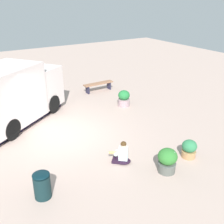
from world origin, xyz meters
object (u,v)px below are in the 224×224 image
Objects in this scene: planter_flowering_near at (189,149)px; person_customer at (122,155)px; planter_flowering_far at (124,98)px; food_truck at (12,96)px; trash_bin at (42,185)px; planter_flowering_side at (167,160)px; plaza_bench at (98,85)px.

person_customer is at bearing -113.83° from planter_flowering_near.
planter_flowering_far is at bearing 145.22° from person_customer.
food_truck reaches higher than planter_flowering_near.
food_truck is at bearing -99.31° from planter_flowering_far.
food_truck is 6.51× the size of trash_bin.
person_customer is 2.90m from trash_bin.
food_truck is 5.73m from person_customer.
planter_flowering_side is (0.24, -1.25, 0.10)m from planter_flowering_near.
food_truck is 7.65m from planter_flowering_near.
food_truck is 6.24× the size of planter_flowering_side.
trash_bin reaches higher than plaza_bench.
planter_flowering_near is 0.36× the size of plaza_bench.
planter_flowering_side reaches higher than planter_flowering_near.
planter_flowering_far reaches higher than planter_flowering_near.
plaza_bench is at bearing 156.78° from person_customer.
trash_bin is at bearing -52.15° from planter_flowering_far.
plaza_bench is (-7.98, 0.83, 0.05)m from planter_flowering_near.
planter_flowering_far is at bearing 80.69° from food_truck.
plaza_bench is (-8.22, 2.08, -0.05)m from planter_flowering_side.
person_customer is 1.02× the size of trash_bin.
planter_flowering_far is at bearing 127.85° from trash_bin.
person_customer is 0.97× the size of planter_flowering_side.
person_customer is 5.22m from planter_flowering_far.
planter_flowering_near is 5.31m from planter_flowering_far.
plaza_bench is at bearing 179.36° from planter_flowering_far.
person_customer is at bearing 24.17° from food_truck.
person_customer reaches higher than trash_bin.
planter_flowering_side is (5.49, -2.05, 0.02)m from planter_flowering_far.
planter_flowering_far is 7.43m from trash_bin.
planter_flowering_near is 5.11m from trash_bin.
plaza_bench is (-7.01, 3.01, 0.08)m from person_customer.
planter_flowering_near is 1.28m from planter_flowering_side.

